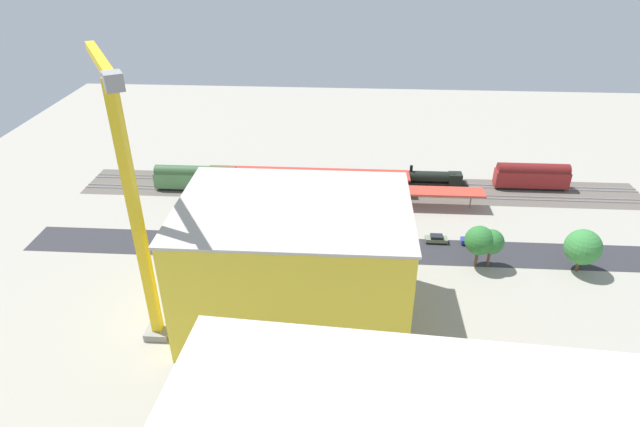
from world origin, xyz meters
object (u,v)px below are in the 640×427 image
at_px(street_tree_3, 479,241).
at_px(passenger_coach, 532,175).
at_px(parked_car_5, 273,233).
at_px(box_truck_0, 279,246).
at_px(freight_coach_far, 196,177).
at_px(street_tree_4, 583,247).
at_px(street_tree_1, 491,242).
at_px(parked_car_2, 394,238).
at_px(platform_canopy_near, 360,189).
at_px(parked_car_0, 473,241).
at_px(parked_car_7, 191,230).
at_px(platform_canopy_far, 307,173).
at_px(street_tree_0, 208,236).
at_px(parked_car_4, 309,236).
at_px(construction_building, 295,264).
at_px(traffic_light, 322,218).
at_px(tower_crane, 131,197).
at_px(parked_car_6, 231,233).
at_px(parked_car_3, 350,237).
at_px(street_tree_2, 377,244).
at_px(parked_car_1, 436,239).
at_px(locomotive, 436,179).

bearing_deg(street_tree_3, passenger_coach, -119.81).
relative_size(parked_car_5, box_truck_0, 0.46).
height_order(freight_coach_far, street_tree_4, street_tree_4).
bearing_deg(street_tree_1, parked_car_2, -24.00).
relative_size(platform_canopy_near, parked_car_0, 11.26).
height_order(parked_car_5, parked_car_7, parked_car_7).
xyz_separation_m(platform_canopy_near, platform_canopy_far, (12.10, -6.66, 0.37)).
bearing_deg(street_tree_0, parked_car_4, -158.69).
bearing_deg(passenger_coach, street_tree_3, 60.19).
bearing_deg(construction_building, parked_car_5, -72.81).
bearing_deg(street_tree_0, street_tree_1, -179.96).
distance_m(parked_car_5, traffic_light, 10.40).
xyz_separation_m(tower_crane, box_truck_0, (-16.22, -22.61, -21.77)).
relative_size(parked_car_6, street_tree_3, 0.53).
distance_m(platform_canopy_far, box_truck_0, 27.31).
relative_size(parked_car_6, street_tree_4, 0.53).
bearing_deg(street_tree_3, box_truck_0, -3.06).
xyz_separation_m(platform_canopy_far, parked_car_6, (13.73, 21.31, -3.51)).
distance_m(parked_car_2, parked_car_5, 24.19).
height_order(platform_canopy_near, parked_car_2, platform_canopy_near).
xyz_separation_m(passenger_coach, parked_car_6, (66.15, 25.49, -2.58)).
relative_size(parked_car_5, street_tree_3, 0.50).
distance_m(parked_car_0, parked_car_3, 24.12).
bearing_deg(construction_building, platform_canopy_far, -87.44).
relative_size(passenger_coach, construction_building, 0.51).
bearing_deg(passenger_coach, street_tree_0, 25.66).
xyz_separation_m(parked_car_5, box_truck_0, (-2.15, 5.97, 1.01)).
bearing_deg(platform_canopy_far, parked_car_3, 115.38).
bearing_deg(platform_canopy_near, street_tree_2, 97.98).
bearing_deg(passenger_coach, parked_car_1, 45.24).
bearing_deg(platform_canopy_near, street_tree_4, 150.24).
xyz_separation_m(parked_car_4, street_tree_1, (-33.58, 7.09, 4.49)).
bearing_deg(street_tree_0, platform_canopy_near, -141.98).
distance_m(parked_car_3, parked_car_5, 15.56).
height_order(platform_canopy_far, tower_crane, tower_crane).
xyz_separation_m(street_tree_1, street_tree_2, (20.39, 0.41, -0.98)).
distance_m(parked_car_0, parked_car_6, 48.15).
xyz_separation_m(tower_crane, traffic_light, (-23.85, -29.14, -19.28)).
distance_m(parked_car_1, parked_car_2, 8.34).
distance_m(locomotive, parked_car_2, 27.92).
bearing_deg(street_tree_2, parked_car_6, -15.15).
distance_m(parked_car_5, street_tree_3, 39.78).
bearing_deg(street_tree_3, freight_coach_far, -24.96).
bearing_deg(locomotive, street_tree_1, 99.27).
bearing_deg(parked_car_6, passenger_coach, -158.92).
xyz_separation_m(platform_canopy_near, passenger_coach, (-40.32, -10.84, -0.56)).
bearing_deg(box_truck_0, tower_crane, 54.34).
xyz_separation_m(parked_car_2, tower_crane, (38.26, 28.32, 22.75)).
distance_m(freight_coach_far, parked_car_3, 41.58).
bearing_deg(construction_building, parked_car_3, -110.31).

